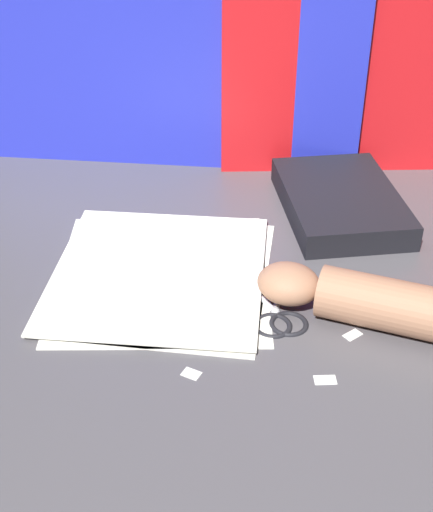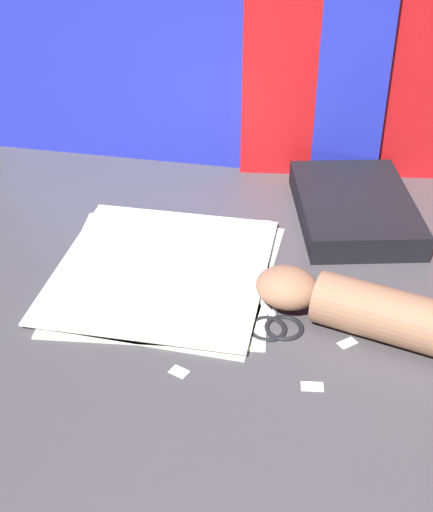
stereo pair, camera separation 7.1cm
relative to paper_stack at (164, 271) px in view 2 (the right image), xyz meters
The scene contains 12 objects.
ground_plane 0.11m from the paper_stack, ahead, with size 6.00×6.00×0.00m, color #4C494F.
backdrop_panel_left 0.41m from the paper_stack, 97.77° to the left, with size 0.70×0.05×0.40m.
backdrop_panel_center 0.51m from the paper_stack, 48.34° to the left, with size 0.51×0.06×0.36m.
paper_stack is the anchor object (origin of this frame).
book_closed 0.33m from the paper_stack, 36.52° to the left, with size 0.22×0.28×0.04m.
scissors 0.18m from the paper_stack, 24.91° to the right, with size 0.11×0.16×0.01m.
hand_forearm 0.32m from the paper_stack, 16.93° to the right, with size 0.34×0.17×0.07m.
paper_scrap_near 0.20m from the paper_stack, 72.72° to the right, with size 0.03×0.02×0.00m.
paper_scrap_mid 0.28m from the paper_stack, 23.63° to the right, with size 0.03×0.03×0.00m.
paper_scrap_far 0.16m from the paper_stack, 41.15° to the right, with size 0.02×0.02×0.00m.
paper_scrap_side 0.29m from the paper_stack, 42.10° to the right, with size 0.03×0.02×0.00m.
pen 0.12m from the paper_stack, behind, with size 0.06×0.12×0.01m.
Camera 2 is at (0.09, -0.80, 0.57)m, focal length 50.00 mm.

